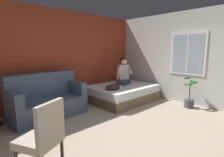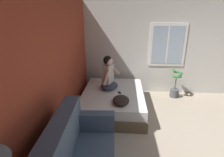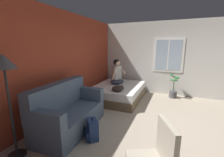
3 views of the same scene
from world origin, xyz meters
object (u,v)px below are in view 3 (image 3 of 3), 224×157
Objects in this scene: person_seated at (117,74)px; backpack at (92,130)px; potted_plant at (173,89)px; floor_lamp at (5,72)px; couch at (68,112)px; throw_pillow at (118,88)px; bed at (118,92)px; cell_phone at (122,86)px.

person_seated is 1.91× the size of backpack.
floor_lamp is at bearing 150.50° from potted_plant.
floor_lamp is (-1.03, 0.26, 1.04)m from couch.
floor_lamp is at bearing 163.92° from throw_pillow.
backpack is at bearing -171.73° from bed.
bed is 0.65m from person_seated.
bed is 0.71m from throw_pillow.
cell_phone is at bearing 118.98° from potted_plant.
person_seated is at bearing 23.23° from throw_pillow.
person_seated is 3.60m from floor_lamp.
bed is 2.31× the size of person_seated.
cell_phone is (-0.27, -0.30, -0.35)m from person_seated.
bed reaches higher than backpack.
throw_pillow reaches higher than bed.
throw_pillow is (-0.60, -0.21, 0.31)m from bed.
backpack is (-0.13, -0.67, -0.20)m from couch.
cell_phone is 1.86m from potted_plant.
couch is at bearing -14.01° from floor_lamp.
throw_pillow is 0.56× the size of potted_plant.
person_seated is at bearing -4.15° from couch.
throw_pillow is (1.82, 0.14, 0.36)m from backpack.
person_seated is 1.82× the size of throw_pillow.
throw_pillow is (-0.81, -0.35, -0.29)m from person_seated.
floor_lamp is (-0.90, 0.92, 1.24)m from backpack.
person_seated is 6.08× the size of cell_phone.
potted_plant reaches higher than backpack.
floor_lamp is at bearing 170.23° from bed.
couch reaches higher than backpack.
potted_plant reaches higher than cell_phone.
couch is 1.48m from floor_lamp.
couch reaches higher than cell_phone.
throw_pillow is 3.33× the size of cell_phone.
cell_phone is at bearing -12.69° from floor_lamp.
floor_lamp is 2.00× the size of potted_plant.
throw_pillow is 0.55m from cell_phone.
floor_lamp reaches higher than couch.
couch is at bearing 175.85° from person_seated.
throw_pillow is at bearing 79.96° from cell_phone.
cell_phone is at bearing 5.29° from throw_pillow.
person_seated reaches higher than couch.
person_seated reaches higher than bed.
backpack is 1.79m from floor_lamp.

